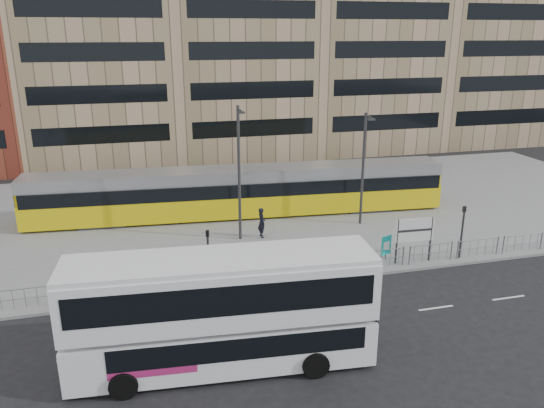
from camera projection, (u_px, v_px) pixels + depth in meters
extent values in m
plane|color=black|center=(291.00, 285.00, 27.33)|extent=(120.00, 120.00, 0.00)
cube|color=gray|center=(244.00, 211.00, 38.35)|extent=(64.00, 24.00, 0.15)
cube|color=gray|center=(290.00, 284.00, 27.36)|extent=(64.00, 0.25, 0.17)
cube|color=tan|center=(99.00, 47.00, 52.80)|extent=(14.00, 16.00, 22.00)
cube|color=tan|center=(237.00, 36.00, 55.85)|extent=(14.00, 16.00, 24.00)
cube|color=tan|center=(359.00, 50.00, 59.68)|extent=(14.00, 16.00, 21.00)
cube|color=tan|center=(469.00, 40.00, 62.72)|extent=(14.00, 16.00, 23.00)
cylinder|color=gray|center=(325.00, 256.00, 27.90)|extent=(32.00, 0.05, 0.05)
cylinder|color=gray|center=(324.00, 265.00, 28.06)|extent=(32.00, 0.04, 0.04)
cube|color=white|center=(337.00, 322.00, 23.89)|extent=(62.00, 0.12, 0.01)
cube|color=white|center=(223.00, 341.00, 20.45)|extent=(11.71, 3.60, 1.78)
cube|color=white|center=(221.00, 290.00, 19.77)|extent=(11.71, 3.60, 2.20)
cube|color=white|center=(220.00, 261.00, 19.41)|extent=(11.70, 3.49, 0.31)
cube|color=black|center=(236.00, 330.00, 20.41)|extent=(9.62, 3.47, 0.89)
cube|color=black|center=(221.00, 285.00, 19.70)|extent=(11.09, 3.59, 1.15)
cube|color=#AB2264|center=(154.00, 349.00, 20.04)|extent=(3.35, 2.95, 0.52)
cylinder|color=black|center=(316.00, 365.00, 19.93)|extent=(1.07, 0.40, 1.05)
cylinder|color=black|center=(300.00, 328.00, 22.43)|extent=(1.07, 0.40, 1.05)
cylinder|color=black|center=(123.00, 386.00, 18.77)|extent=(1.07, 0.40, 1.05)
cylinder|color=black|center=(129.00, 344.00, 21.28)|extent=(1.07, 0.40, 1.05)
cube|color=#DCC20B|center=(240.00, 202.00, 37.11)|extent=(28.93, 4.93, 1.65)
cube|color=black|center=(240.00, 186.00, 36.76)|extent=(28.52, 4.94, 0.93)
cube|color=#ABABB0|center=(240.00, 174.00, 36.49)|extent=(28.91, 4.72, 0.82)
cube|color=#DCC20B|center=(425.00, 183.00, 39.23)|extent=(1.41, 2.41, 2.67)
cube|color=#DCC20B|center=(30.00, 203.00, 34.58)|extent=(1.41, 2.41, 2.67)
cylinder|color=#2D2D30|center=(240.00, 191.00, 36.87)|extent=(2.63, 2.63, 3.09)
cube|color=#2D2D30|center=(366.00, 204.00, 38.90)|extent=(3.28, 2.82, 0.51)
cube|color=#2D2D30|center=(104.00, 219.00, 35.78)|extent=(3.28, 2.82, 0.51)
cylinder|color=#2D2D30|center=(397.00, 242.00, 29.20)|extent=(0.11, 0.11, 2.57)
cylinder|color=#2D2D30|center=(430.00, 239.00, 29.58)|extent=(0.11, 0.11, 2.57)
cube|color=white|center=(415.00, 230.00, 29.20)|extent=(2.23, 0.21, 1.34)
cylinder|color=#2D2D30|center=(386.00, 253.00, 30.01)|extent=(0.06, 0.06, 0.75)
cube|color=#0CB6B0|center=(386.00, 245.00, 29.86)|extent=(0.72, 0.33, 1.13)
cube|color=white|center=(386.00, 246.00, 29.83)|extent=(0.44, 0.19, 0.47)
imported|color=black|center=(262.00, 223.00, 33.09)|extent=(0.51, 0.73, 1.91)
cylinder|color=#2D2D30|center=(209.00, 260.00, 26.33)|extent=(0.12, 0.12, 3.00)
imported|color=#2D2D30|center=(208.00, 240.00, 25.99)|extent=(0.22, 0.24, 1.00)
cylinder|color=#2D2D30|center=(462.00, 233.00, 29.85)|extent=(0.12, 0.12, 3.00)
imported|color=#2D2D30|center=(464.00, 215.00, 29.51)|extent=(0.21, 0.24, 1.00)
cylinder|color=#2D2D30|center=(239.00, 175.00, 31.83)|extent=(0.18, 0.18, 8.27)
cylinder|color=#2D2D30|center=(239.00, 110.00, 30.24)|extent=(0.14, 0.90, 0.14)
cube|color=#2D2D30|center=(241.00, 113.00, 29.86)|extent=(0.45, 0.20, 0.12)
cylinder|color=#2D2D30|center=(363.00, 170.00, 34.61)|extent=(0.18, 0.18, 7.44)
cylinder|color=#2D2D30|center=(368.00, 117.00, 33.15)|extent=(0.14, 0.90, 0.14)
cube|color=#2D2D30|center=(371.00, 119.00, 32.76)|extent=(0.45, 0.20, 0.12)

